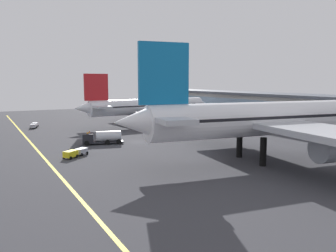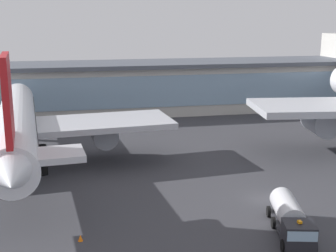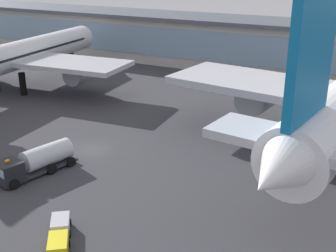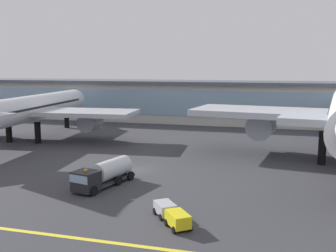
{
  "view_description": "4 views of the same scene",
  "coord_description": "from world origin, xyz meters",
  "px_view_note": "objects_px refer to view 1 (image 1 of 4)",
  "views": [
    {
      "loc": [
        74.48,
        -32.11,
        14.14
      ],
      "look_at": [
        6.0,
        4.91,
        4.12
      ],
      "focal_mm": 37.65,
      "sensor_mm": 36.0,
      "label": 1
    },
    {
      "loc": [
        -19.91,
        -43.87,
        19.38
      ],
      "look_at": [
        -9.1,
        8.89,
        6.53
      ],
      "focal_mm": 49.5,
      "sensor_mm": 36.0,
      "label": 2
    },
    {
      "loc": [
        31.46,
        -39.34,
        21.84
      ],
      "look_at": [
        9.16,
        2.62,
        3.79
      ],
      "focal_mm": 47.44,
      "sensor_mm": 36.0,
      "label": 3
    },
    {
      "loc": [
        18.57,
        -49.98,
        13.95
      ],
      "look_at": [
        1.5,
        9.77,
        4.69
      ],
      "focal_mm": 43.1,
      "sensor_mm": 36.0,
      "label": 4
    }
  ],
  "objects_px": {
    "fuel_tanker_truck": "(101,137)",
    "safety_cone": "(89,132)",
    "service_truck_far": "(34,125)",
    "baggage_tug_near": "(75,153)",
    "airliner_near_left": "(148,107)",
    "airliner_near_right": "(267,119)"
  },
  "relations": [
    {
      "from": "fuel_tanker_truck",
      "to": "safety_cone",
      "type": "distance_m",
      "value": 18.93
    },
    {
      "from": "service_truck_far",
      "to": "baggage_tug_near",
      "type": "bearing_deg",
      "value": -162.05
    },
    {
      "from": "service_truck_far",
      "to": "safety_cone",
      "type": "height_order",
      "value": "service_truck_far"
    },
    {
      "from": "airliner_near_left",
      "to": "safety_cone",
      "type": "relative_size",
      "value": 84.69
    },
    {
      "from": "airliner_near_right",
      "to": "safety_cone",
      "type": "height_order",
      "value": "airliner_near_right"
    },
    {
      "from": "airliner_near_right",
      "to": "fuel_tanker_truck",
      "type": "distance_m",
      "value": 36.74
    },
    {
      "from": "baggage_tug_near",
      "to": "airliner_near_left",
      "type": "bearing_deg",
      "value": -168.87
    },
    {
      "from": "airliner_near_right",
      "to": "fuel_tanker_truck",
      "type": "relative_size",
      "value": 5.92
    },
    {
      "from": "fuel_tanker_truck",
      "to": "service_truck_far",
      "type": "xyz_separation_m",
      "value": [
        -36.37,
        -9.33,
        -0.72
      ]
    },
    {
      "from": "airliner_near_left",
      "to": "airliner_near_right",
      "type": "distance_m",
      "value": 55.59
    },
    {
      "from": "baggage_tug_near",
      "to": "service_truck_far",
      "type": "height_order",
      "value": "same"
    },
    {
      "from": "airliner_near_left",
      "to": "fuel_tanker_truck",
      "type": "xyz_separation_m",
      "value": [
        26.02,
        -23.87,
        -4.38
      ]
    },
    {
      "from": "airliner_near_right",
      "to": "baggage_tug_near",
      "type": "xyz_separation_m",
      "value": [
        -18.83,
        -29.51,
        -6.53
      ]
    },
    {
      "from": "airliner_near_right",
      "to": "safety_cone",
      "type": "relative_size",
      "value": 96.89
    },
    {
      "from": "fuel_tanker_truck",
      "to": "safety_cone",
      "type": "relative_size",
      "value": 16.36
    },
    {
      "from": "service_truck_far",
      "to": "airliner_near_left",
      "type": "bearing_deg",
      "value": -90.52
    },
    {
      "from": "safety_cone",
      "to": "baggage_tug_near",
      "type": "bearing_deg",
      "value": -20.44
    },
    {
      "from": "fuel_tanker_truck",
      "to": "airliner_near_right",
      "type": "bearing_deg",
      "value": 139.29
    },
    {
      "from": "service_truck_far",
      "to": "safety_cone",
      "type": "relative_size",
      "value": 10.12
    },
    {
      "from": "airliner_near_left",
      "to": "airliner_near_right",
      "type": "xyz_separation_m",
      "value": [
        55.5,
        -2.74,
        1.43
      ]
    },
    {
      "from": "baggage_tug_near",
      "to": "service_truck_far",
      "type": "bearing_deg",
      "value": -126.38
    },
    {
      "from": "airliner_near_left",
      "to": "airliner_near_right",
      "type": "bearing_deg",
      "value": -98.08
    }
  ]
}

